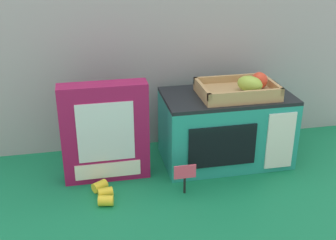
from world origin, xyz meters
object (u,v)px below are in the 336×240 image
(toy_microwave, at_px, (226,128))
(loose_toy_banana, at_px, (104,193))
(food_groups_crate, at_px, (241,89))
(price_sign, at_px, (185,175))
(cookie_set_box, at_px, (105,133))

(toy_microwave, relative_size, loose_toy_banana, 3.34)
(food_groups_crate, distance_m, price_sign, 0.35)
(price_sign, xyz_separation_m, loose_toy_banana, (-0.25, 0.03, -0.05))
(cookie_set_box, relative_size, price_sign, 3.31)
(price_sign, distance_m, loose_toy_banana, 0.26)
(food_groups_crate, height_order, price_sign, food_groups_crate)
(toy_microwave, height_order, cookie_set_box, cookie_set_box)
(toy_microwave, bearing_deg, food_groups_crate, -28.08)
(food_groups_crate, xyz_separation_m, price_sign, (-0.23, -0.17, -0.21))
(cookie_set_box, distance_m, loose_toy_banana, 0.19)
(toy_microwave, distance_m, price_sign, 0.28)
(food_groups_crate, relative_size, price_sign, 2.57)
(cookie_set_box, bearing_deg, food_groups_crate, 2.27)
(toy_microwave, xyz_separation_m, loose_toy_banana, (-0.45, -0.16, -0.11))
(food_groups_crate, distance_m, loose_toy_banana, 0.57)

